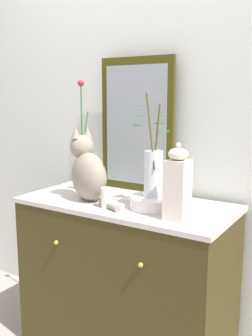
# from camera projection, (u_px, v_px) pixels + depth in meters

# --- Properties ---
(wall_back) EXTENTS (4.40, 0.08, 2.60)m
(wall_back) POSITION_uv_depth(u_px,v_px,m) (158.00, 116.00, 2.26)
(wall_back) COLOR silver
(wall_back) RESTS_ON ground_plane
(sideboard) EXTENTS (1.13, 0.55, 0.87)m
(sideboard) POSITION_uv_depth(u_px,v_px,m) (126.00, 278.00, 2.14)
(sideboard) COLOR #3A3112
(sideboard) RESTS_ON ground_plane
(mirror_leaning) EXTENTS (0.47, 0.03, 0.76)m
(mirror_leaning) POSITION_uv_depth(u_px,v_px,m) (137.00, 125.00, 2.24)
(mirror_leaning) COLOR #3B370B
(mirror_leaning) RESTS_ON sideboard
(cat_sitting) EXTENTS (0.40, 0.24, 0.39)m
(cat_sitting) POSITION_uv_depth(u_px,v_px,m) (88.00, 171.00, 2.07)
(cat_sitting) COLOR gray
(cat_sitting) RESTS_ON sideboard
(vase_slim_green) EXTENTS (0.07, 0.04, 0.64)m
(vase_slim_green) POSITION_uv_depth(u_px,v_px,m) (82.00, 157.00, 2.26)
(vase_slim_green) COLOR #347A2E
(vase_slim_green) RESTS_ON sideboard
(bowl_porcelain) EXTENTS (0.23, 0.23, 0.06)m
(bowl_porcelain) POSITION_uv_depth(u_px,v_px,m) (153.00, 202.00, 1.94)
(bowl_porcelain) COLOR white
(bowl_porcelain) RESTS_ON sideboard
(vase_glass_clear) EXTENTS (0.16, 0.20, 0.51)m
(vase_glass_clear) POSITION_uv_depth(u_px,v_px,m) (153.00, 171.00, 1.91)
(vase_glass_clear) COLOR silver
(vase_glass_clear) RESTS_ON bowl_porcelain
(jar_lidded_porcelain) EXTENTS (0.10, 0.10, 0.35)m
(jar_lidded_porcelain) POSITION_uv_depth(u_px,v_px,m) (177.00, 185.00, 1.74)
(jar_lidded_porcelain) COLOR silver
(jar_lidded_porcelain) RESTS_ON sideboard
(candle_pillar) EXTENTS (0.05, 0.05, 0.11)m
(candle_pillar) POSITION_uv_depth(u_px,v_px,m) (106.00, 198.00, 1.94)
(candle_pillar) COLOR silver
(candle_pillar) RESTS_ON sideboard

